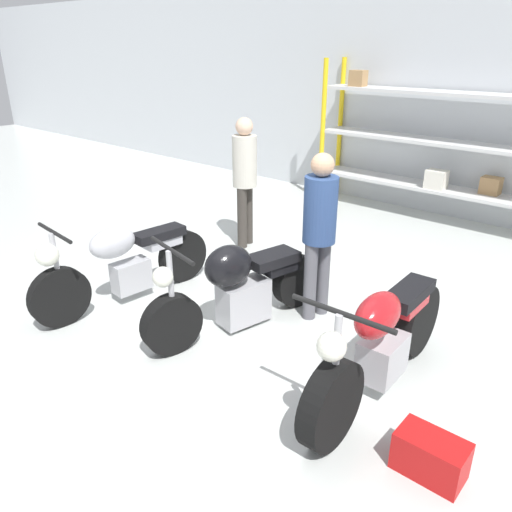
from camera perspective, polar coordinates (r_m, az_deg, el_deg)
ground_plane at (r=4.84m, az=-3.13°, el=-9.06°), size 30.00×30.00×0.00m
back_wall at (r=8.45m, az=21.68°, el=16.31°), size 30.00×0.08×3.60m
shelving_rack at (r=8.16m, az=20.65°, el=11.78°), size 4.10×0.63×2.37m
motorcycle_silver at (r=5.44m, az=-14.88°, el=-0.67°), size 0.68×2.08×0.98m
motorcycle_black at (r=4.79m, az=-1.95°, el=-3.55°), size 0.79×2.02×1.00m
motorcycle_red at (r=4.02m, az=14.10°, el=-9.59°), size 0.74×2.11×1.03m
person_browsing at (r=4.81m, az=7.27°, el=3.57°), size 0.37×0.37×1.67m
person_near_rack at (r=6.63m, az=-1.30°, el=9.52°), size 0.39×0.39×1.72m
toolbox at (r=3.62m, az=19.31°, el=-20.75°), size 0.44×0.26×0.28m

